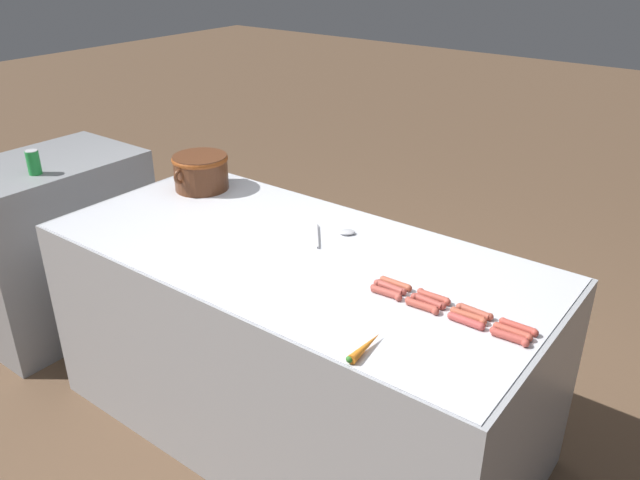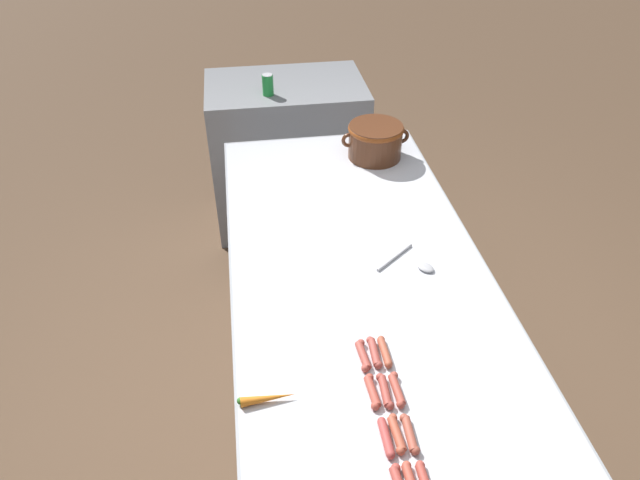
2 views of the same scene
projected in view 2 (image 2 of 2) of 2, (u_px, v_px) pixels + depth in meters
ground_plane at (350, 402)px, 2.87m from camera, size 20.00×20.00×0.00m
griddle_counter at (353, 339)px, 2.59m from camera, size 1.02×2.15×0.92m
back_cabinet at (288, 154)px, 3.85m from camera, size 0.98×0.64×0.99m
hot_dog_1 at (386, 438)px, 1.66m from camera, size 0.03×0.14×0.03m
hot_dog_2 at (372, 392)px, 1.79m from camera, size 0.03×0.14×0.03m
hot_dog_3 at (363, 355)px, 1.90m from camera, size 0.03×0.14×0.03m
hot_dog_5 at (397, 434)px, 1.67m from camera, size 0.03×0.14×0.03m
hot_dog_6 at (385, 391)px, 1.79m from camera, size 0.03×0.14×0.03m
hot_dog_7 at (374, 352)px, 1.91m from camera, size 0.03×0.14×0.03m
hot_dog_9 at (410, 434)px, 1.67m from camera, size 0.03×0.14×0.03m
hot_dog_10 at (397, 390)px, 1.79m from camera, size 0.03×0.14×0.03m
hot_dog_11 at (385, 352)px, 1.91m from camera, size 0.03×0.14×0.03m
bean_pot at (375, 139)px, 2.91m from camera, size 0.35×0.28×0.17m
serving_spoon at (415, 264)px, 2.28m from camera, size 0.23×0.20×0.02m
carrot at (267, 398)px, 1.76m from camera, size 0.18×0.04×0.03m
soda_can at (268, 85)px, 3.38m from camera, size 0.07×0.07×0.12m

